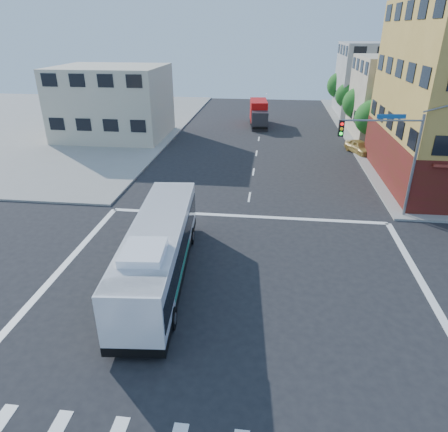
# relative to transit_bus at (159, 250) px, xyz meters

# --- Properties ---
(ground) EXTENTS (120.00, 120.00, 0.00)m
(ground) POSITION_rel_transit_bus_xyz_m (3.89, -1.39, -1.70)
(ground) COLOR black
(ground) RESTS_ON ground
(sidewalk_nw) EXTENTS (50.00, 50.00, 0.15)m
(sidewalk_nw) POSITION_rel_transit_bus_xyz_m (-31.11, 33.61, -1.63)
(sidewalk_nw) COLOR gray
(sidewalk_nw) RESTS_ON ground
(building_east_near) EXTENTS (12.06, 10.06, 9.00)m
(building_east_near) POSITION_rel_transit_bus_xyz_m (20.87, 32.59, 2.80)
(building_east_near) COLOR beige
(building_east_near) RESTS_ON ground
(building_east_far) EXTENTS (12.06, 10.06, 10.00)m
(building_east_far) POSITION_rel_transit_bus_xyz_m (20.87, 46.59, 3.30)
(building_east_far) COLOR #ADADA8
(building_east_far) RESTS_ON ground
(building_west) EXTENTS (12.06, 10.06, 8.00)m
(building_west) POSITION_rel_transit_bus_xyz_m (-13.13, 28.59, 2.30)
(building_west) COLOR beige
(building_west) RESTS_ON ground
(signal_mast_ne) EXTENTS (7.91, 1.13, 8.07)m
(signal_mast_ne) POSITION_rel_transit_bus_xyz_m (12.97, 9.23, 3.28)
(signal_mast_ne) COLOR gray
(signal_mast_ne) RESTS_ON ground
(street_tree_a) EXTENTS (3.60, 3.60, 5.53)m
(street_tree_a) POSITION_rel_transit_bus_xyz_m (15.79, 26.53, 1.89)
(street_tree_a) COLOR #382114
(street_tree_a) RESTS_ON ground
(street_tree_b) EXTENTS (3.80, 3.80, 5.79)m
(street_tree_b) POSITION_rel_transit_bus_xyz_m (15.79, 34.53, 2.05)
(street_tree_b) COLOR #382114
(street_tree_b) RESTS_ON ground
(street_tree_c) EXTENTS (3.40, 3.40, 5.29)m
(street_tree_c) POSITION_rel_transit_bus_xyz_m (15.79, 42.53, 1.76)
(street_tree_c) COLOR #382114
(street_tree_c) RESTS_ON ground
(street_tree_d) EXTENTS (4.00, 4.00, 6.03)m
(street_tree_d) POSITION_rel_transit_bus_xyz_m (15.79, 50.53, 2.18)
(street_tree_d) COLOR #382114
(street_tree_d) RESTS_ON ground
(transit_bus) EXTENTS (3.51, 11.93, 3.48)m
(transit_bus) POSITION_rel_transit_bus_xyz_m (0.00, 0.00, 0.00)
(transit_bus) COLOR black
(transit_bus) RESTS_ON ground
(box_truck) EXTENTS (2.69, 7.20, 3.17)m
(box_truck) POSITION_rel_transit_bus_xyz_m (3.53, 36.69, -0.17)
(box_truck) COLOR #26262A
(box_truck) RESTS_ON ground
(parked_car) EXTENTS (2.89, 4.24, 1.34)m
(parked_car) POSITION_rel_transit_bus_xyz_m (14.47, 24.86, -1.03)
(parked_car) COLOR #BE9A46
(parked_car) RESTS_ON ground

